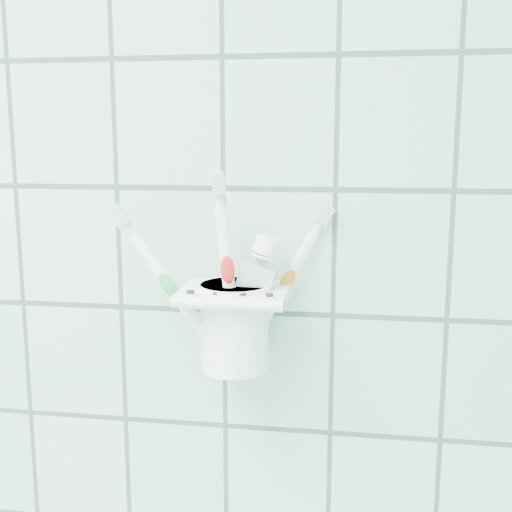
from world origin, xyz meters
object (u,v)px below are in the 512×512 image
(cup, at_px, (235,323))
(toothbrush_pink, at_px, (226,270))
(toothpaste_tube, at_px, (230,289))
(toothbrush_blue, at_px, (237,271))
(toothbrush_orange, at_px, (242,272))
(holder_bracket, at_px, (235,295))

(cup, relative_size, toothbrush_pink, 0.48)
(cup, bearing_deg, toothbrush_pink, -105.91)
(cup, height_order, toothpaste_tube, toothpaste_tube)
(toothbrush_pink, relative_size, toothbrush_blue, 0.95)
(cup, distance_m, toothbrush_pink, 0.06)
(cup, distance_m, toothbrush_blue, 0.06)
(toothpaste_tube, bearing_deg, toothbrush_pink, -104.35)
(toothbrush_pink, xyz_separation_m, toothbrush_orange, (0.01, 0.03, -0.01))
(toothbrush_blue, height_order, toothpaste_tube, toothbrush_blue)
(cup, xyz_separation_m, toothbrush_orange, (0.01, 0.01, 0.05))
(toothpaste_tube, bearing_deg, toothbrush_orange, 67.22)
(holder_bracket, distance_m, toothpaste_tube, 0.01)
(cup, distance_m, toothbrush_orange, 0.05)
(cup, xyz_separation_m, toothpaste_tube, (-0.00, -0.01, 0.04))
(holder_bracket, bearing_deg, toothbrush_pink, -113.96)
(holder_bracket, height_order, toothbrush_blue, toothbrush_blue)
(toothbrush_blue, bearing_deg, toothbrush_orange, 73.39)
(cup, relative_size, toothbrush_blue, 0.46)
(holder_bracket, bearing_deg, toothbrush_blue, -72.48)
(toothpaste_tube, bearing_deg, holder_bracket, 66.55)
(toothbrush_pink, height_order, toothbrush_orange, toothbrush_pink)
(toothbrush_orange, bearing_deg, toothpaste_tube, -125.41)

